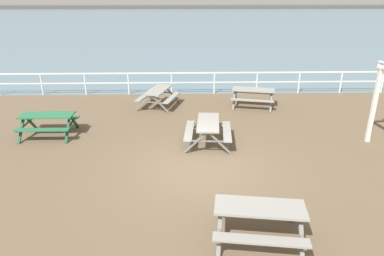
% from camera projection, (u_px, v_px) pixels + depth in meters
% --- Properties ---
extents(ground_plane, '(30.00, 24.00, 0.20)m').
position_uv_depth(ground_plane, '(201.00, 171.00, 10.17)').
color(ground_plane, brown).
extents(sea_band, '(142.00, 90.00, 0.01)m').
position_uv_depth(sea_band, '(185.00, 21.00, 59.23)').
color(sea_band, slate).
rests_on(sea_band, ground).
extents(distant_shoreline, '(142.00, 6.00, 1.80)m').
position_uv_depth(distant_shoreline, '(184.00, 9.00, 99.25)').
color(distant_shoreline, '#4C4C47').
rests_on(distant_shoreline, ground).
extents(seaward_railing, '(23.07, 0.07, 1.08)m').
position_uv_depth(seaward_railing, '(193.00, 79.00, 17.07)').
color(seaward_railing, white).
rests_on(seaward_railing, ground).
extents(picnic_table_near_left, '(1.80, 1.55, 0.80)m').
position_uv_depth(picnic_table_near_left, '(48.00, 120.00, 12.19)').
color(picnic_table_near_left, '#286B47').
rests_on(picnic_table_near_left, ground).
extents(picnic_table_mid_centre, '(2.09, 1.87, 0.80)m').
position_uv_depth(picnic_table_mid_centre, '(253.00, 93.00, 15.31)').
color(picnic_table_mid_centre, gray).
rests_on(picnic_table_mid_centre, ground).
extents(picnic_table_far_left, '(1.99, 1.76, 0.80)m').
position_uv_depth(picnic_table_far_left, '(259.00, 214.00, 7.03)').
color(picnic_table_far_left, gray).
rests_on(picnic_table_far_left, ground).
extents(picnic_table_seaward, '(1.68, 1.92, 0.80)m').
position_uv_depth(picnic_table_seaward, '(208.00, 127.00, 11.52)').
color(picnic_table_seaward, gray).
rests_on(picnic_table_seaward, ground).
extents(picnic_table_corner, '(1.94, 2.14, 0.80)m').
position_uv_depth(picnic_table_corner, '(158.00, 94.00, 15.27)').
color(picnic_table_corner, gray).
rests_on(picnic_table_corner, ground).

